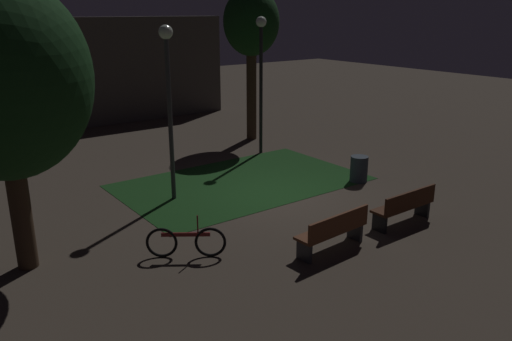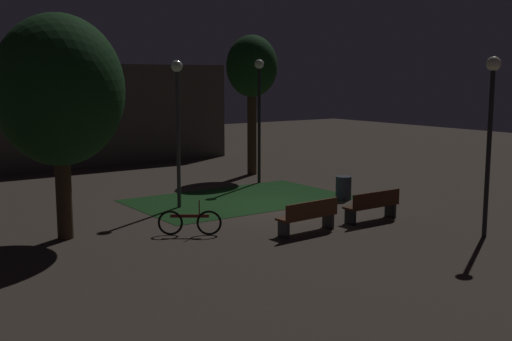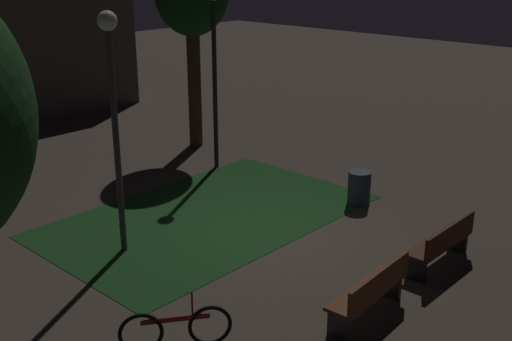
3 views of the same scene
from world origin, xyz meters
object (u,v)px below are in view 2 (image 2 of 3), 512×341
Objects in this scene: lamp_post_near_wall at (259,100)px; lamp_post_path_center at (491,116)px; tree_back_left at (252,69)px; trash_bin at (343,188)px; bench_lawn_edge at (373,205)px; lamp_post_plaza_west at (178,109)px; tree_right_canopy at (59,91)px; bicycle at (190,222)px; bench_front_right at (309,215)px.

lamp_post_path_center is (-0.08, -10.11, -0.08)m from lamp_post_near_wall.
lamp_post_path_center is (-1.07, -12.02, -1.27)m from tree_back_left.
bench_lawn_edge is at bearing -118.27° from trash_bin.
lamp_post_path_center is 1.00× the size of lamp_post_plaza_west.
bench_lawn_edge is 6.61m from lamp_post_plaza_west.
trash_bin is at bearing -1.81° from tree_right_canopy.
lamp_post_path_center is at bearing -59.01° from lamp_post_plaza_west.
bicycle is (-6.19, -5.59, -2.85)m from lamp_post_near_wall.
lamp_post_near_wall is (1.16, 7.21, 2.72)m from bench_lawn_edge.
tree_right_canopy is at bearing 149.72° from bench_front_right.
lamp_post_near_wall is 1.03× the size of lamp_post_path_center.
tree_back_left is at bearing 46.24° from bicycle.
bench_lawn_edge is at bearing -22.08° from tree_right_canopy.
tree_back_left reaches higher than lamp_post_plaza_west.
lamp_post_near_wall is 5.29m from lamp_post_plaza_west.
lamp_post_plaza_west is at bearing 120.99° from lamp_post_path_center.
bicycle is (-2.66, 1.62, -0.14)m from bench_front_right.
bicycle is at bearing -113.84° from lamp_post_plaza_west.
bench_front_right is at bearing 180.00° from bench_lawn_edge.
bicycle is at bearing 148.69° from bench_front_right.
lamp_post_near_wall is at bearing 95.08° from trash_bin.
lamp_post_near_wall is 1.03× the size of lamp_post_plaza_west.
tree_right_canopy is at bearing -155.66° from lamp_post_near_wall.
trash_bin is at bearing 36.17° from bench_front_right.
lamp_post_near_wall is (-0.99, -1.91, -1.19)m from tree_back_left.
trash_bin is at bearing 10.74° from bicycle.
lamp_post_path_center is at bearing -69.62° from bench_lawn_edge.
bicycle is at bearing 162.20° from bench_lawn_edge.
lamp_post_path_center is (1.08, -2.90, 2.63)m from bench_lawn_edge.
lamp_post_plaza_west reaches higher than trash_bin.
tree_back_left is (2.15, 9.12, 3.90)m from bench_lawn_edge.
bench_lawn_edge is (2.38, -0.00, 0.00)m from bench_front_right.
lamp_post_path_center is at bearing -40.02° from bench_front_right.
bench_front_right is at bearing -116.12° from lamp_post_near_wall.
bench_front_right is at bearing -75.98° from lamp_post_plaza_west.
trash_bin is (0.39, -4.34, -2.81)m from lamp_post_near_wall.
lamp_post_plaza_west is (-5.74, -4.24, -1.27)m from tree_back_left.
trash_bin is (1.54, 2.87, -0.09)m from bench_lawn_edge.
lamp_post_plaza_west reaches higher than bench_front_right.
bench_front_right is 2.33× the size of trash_bin.
lamp_post_path_center reaches higher than lamp_post_plaza_west.
bench_front_right is at bearing -116.39° from tree_back_left.
tree_back_left is at bearing 63.61° from bench_front_right.
tree_right_canopy reaches higher than bicycle.
lamp_post_near_wall is (3.53, 7.21, 2.72)m from bench_front_right.
lamp_post_path_center is (3.46, -2.90, 2.63)m from bench_front_right.
trash_bin is (-0.60, -6.25, -3.99)m from tree_back_left.
bench_lawn_edge is 10.15m from tree_back_left.
tree_back_left reaches higher than bench_lawn_edge.
bench_lawn_edge is 7.79m from lamp_post_near_wall.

